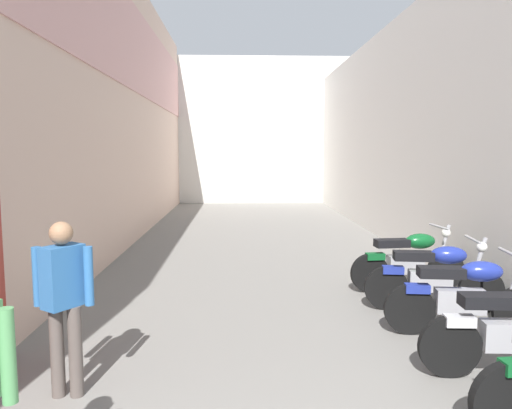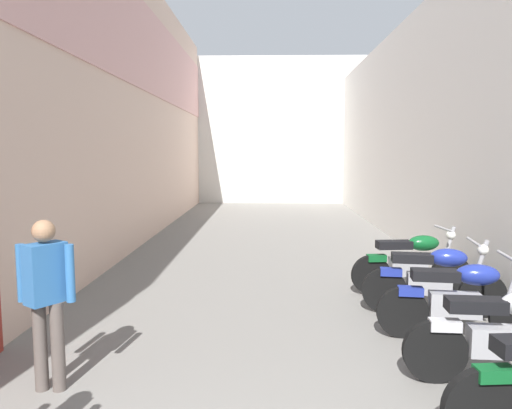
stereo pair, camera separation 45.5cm
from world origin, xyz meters
name	(u,v)px [view 2 (the right image)]	position (x,y,z in m)	size (l,w,h in m)	color
ground_plane	(273,270)	(0.00, 7.68, 0.00)	(35.36, 35.36, 0.00)	slate
building_left	(125,102)	(-3.24, 9.64, 3.25)	(0.45, 19.36, 6.44)	beige
building_right	(421,132)	(3.24, 9.68, 2.60)	(0.45, 19.36, 5.21)	silver
building_far_end	(271,131)	(0.00, 20.36, 3.06)	(9.09, 2.00, 6.11)	silver
motorcycle_third	(507,333)	(2.10, 3.29, 0.50)	(1.85, 0.58, 1.04)	black
motorcycle_fourth	(461,298)	(2.10, 4.36, 0.50)	(1.85, 0.58, 1.04)	black
motorcycle_fifth	(434,278)	(2.10, 5.26, 0.50)	(1.84, 0.58, 1.04)	black
motorcycle_sixth	(412,261)	(2.10, 6.24, 0.50)	(1.85, 0.58, 1.04)	black
pedestrian_mid_alley	(47,292)	(-2.08, 3.10, 0.92)	(0.52, 0.39, 1.57)	#564C47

